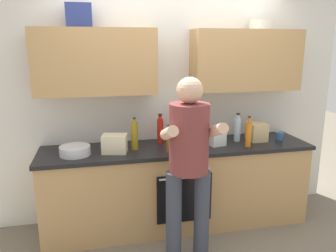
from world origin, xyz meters
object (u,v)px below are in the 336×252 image
Objects in this scene: bottle_juice at (248,134)px; grocery_bag_rice at (115,144)px; person_standing at (189,158)px; grocery_bag_bread at (257,132)px; bottle_soda at (195,131)px; bottle_water at (237,129)px; bottle_oil at (135,136)px; bottle_hotsauce at (160,130)px; cup_tea at (279,136)px; knife_block at (183,136)px; bottle_syrup at (170,141)px; bottle_soy at (201,127)px; grocery_bag_produce at (216,137)px; mixing_bowl at (75,151)px; cup_ceramic at (211,135)px.

bottle_juice reaches higher than grocery_bag_rice.
grocery_bag_rice is (-0.59, 0.58, -0.01)m from person_standing.
grocery_bag_bread reaches higher than grocery_bag_rice.
bottle_juice reaches higher than bottle_soda.
bottle_water is at bearing -5.70° from bottle_soda.
person_standing is 1.19m from grocery_bag_bread.
grocery_bag_rice is (-0.88, -0.17, -0.03)m from bottle_soda.
bottle_hotsauce is at bearing 30.36° from bottle_oil.
grocery_bag_rice reaches higher than cup_tea.
person_standing is at bearing -100.34° from knife_block.
bottle_juice is at bearing 0.18° from bottle_syrup.
bottle_juice is at bearing -84.04° from bottle_water.
bottle_water is 0.96× the size of bottle_juice.
bottle_soy is (0.48, 0.03, -0.00)m from bottle_hotsauce.
grocery_bag_produce is at bearing -2.05° from bottle_oil.
grocery_bag_bread is at bearing 2.73° from mixing_bowl.
mixing_bowl is at bearing -178.30° from cup_tea.
knife_block is 1.59× the size of grocery_bag_produce.
bottle_water is at bearing -22.08° from bottle_soy.
grocery_bag_bread reaches higher than cup_tea.
grocery_bag_produce reaches higher than mixing_bowl.
grocery_bag_bread is (0.86, 0.07, -0.02)m from knife_block.
cup_tea is at bearing -5.86° from bottle_soda.
bottle_juice reaches higher than cup_ceramic.
bottle_water is 0.30m from grocery_bag_produce.
cup_ceramic is at bearing 81.74° from grocery_bag_produce.
bottle_water reaches higher than cup_tea.
grocery_bag_produce is (0.19, -0.13, -0.03)m from bottle_soda.
bottle_water is at bearing 95.96° from bottle_juice.
cup_ceramic is (-0.27, 0.37, -0.09)m from bottle_juice.
bottle_hotsauce is at bearing 14.95° from mixing_bowl.
grocery_bag_rice reaches higher than grocery_bag_produce.
bottle_hotsauce reaches higher than bottle_water.
mixing_bowl is (-0.97, 0.59, -0.05)m from person_standing.
bottle_soy reaches higher than cup_ceramic.
bottle_soda is 0.89m from grocery_bag_rice.
bottle_oil is (-0.30, -0.18, 0.00)m from bottle_hotsauce.
cup_ceramic is 0.40× the size of grocery_bag_rice.
mixing_bowl is (-0.59, -0.06, -0.10)m from bottle_oil.
person_standing reaches higher than mixing_bowl.
bottle_soda is at bearing 38.97° from bottle_syrup.
cup_ceramic is (0.60, 0.03, -0.09)m from bottle_hotsauce.
knife_block is 1.21× the size of grocery_bag_rice.
knife_block is 0.71m from grocery_bag_rice.
bottle_syrup is 0.44m from bottle_soda.
grocery_bag_rice is (-0.98, -0.28, -0.05)m from bottle_soy.
bottle_oil reaches higher than grocery_bag_bread.
mixing_bowl is 0.38m from grocery_bag_rice.
bottle_soda reaches higher than mixing_bowl.
person_standing is 1.04m from bottle_water.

